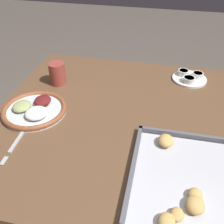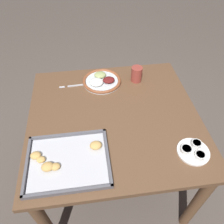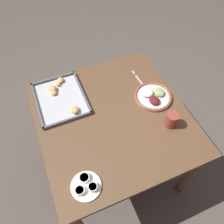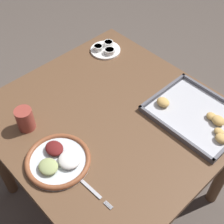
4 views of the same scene
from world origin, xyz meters
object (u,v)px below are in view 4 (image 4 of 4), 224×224
fork (90,189)px  drinking_cup (25,119)px  saucer_plate (106,49)px  baking_tray (197,115)px  dinner_plate (58,160)px

fork → drinking_cup: (-0.39, -0.00, 0.05)m
saucer_plate → baking_tray: size_ratio=0.41×
saucer_plate → dinner_plate: bearing=-57.2°
dinner_plate → fork: (0.17, 0.01, -0.01)m
fork → saucer_plate: 0.80m
dinner_plate → drinking_cup: bearing=177.6°
dinner_plate → fork: 0.17m
fork → dinner_plate: bearing=-177.8°
saucer_plate → drinking_cup: size_ratio=1.58×
dinner_plate → drinking_cup: (-0.23, 0.01, 0.04)m
baking_tray → saucer_plate: bearing=177.2°
fork → baking_tray: size_ratio=0.50×
dinner_plate → fork: dinner_plate is taller
dinner_plate → drinking_cup: drinking_cup is taller
baking_tray → drinking_cup: 0.71m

